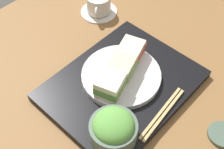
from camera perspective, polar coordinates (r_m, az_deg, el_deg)
name	(u,v)px	position (r cm, az deg, el deg)	size (l,w,h in cm)	color
ground_plane	(121,76)	(87.26, 1.73, -0.24)	(140.00, 100.00, 3.00)	brown
serving_tray	(122,85)	(81.90, 1.93, -2.05)	(39.98, 31.38, 2.18)	black
sandwich_plate	(121,75)	(81.59, 1.76, -0.16)	(21.70, 21.70, 1.61)	silver
sandwich_near	(110,86)	(74.81, -0.33, -2.11)	(8.55, 8.19, 5.77)	#EFE5C1
sandwich_middle	(121,68)	(79.06, 1.82, 1.33)	(8.77, 8.36, 4.97)	beige
sandwich_far	(132,51)	(83.51, 3.75, 4.51)	(8.75, 8.43, 4.59)	beige
salad_bowl	(113,129)	(69.07, 0.27, -10.27)	(11.19, 11.19, 7.91)	#4C6051
chopsticks_pair	(162,114)	(76.10, 9.57, -7.35)	(18.61, 3.32, 0.70)	tan
coffee_cup	(99,5)	(103.43, -2.57, 13.07)	(12.47, 12.47, 6.58)	silver
small_sauce_dish	(222,134)	(79.23, 20.26, -10.67)	(7.12, 7.12, 1.00)	#4C6051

